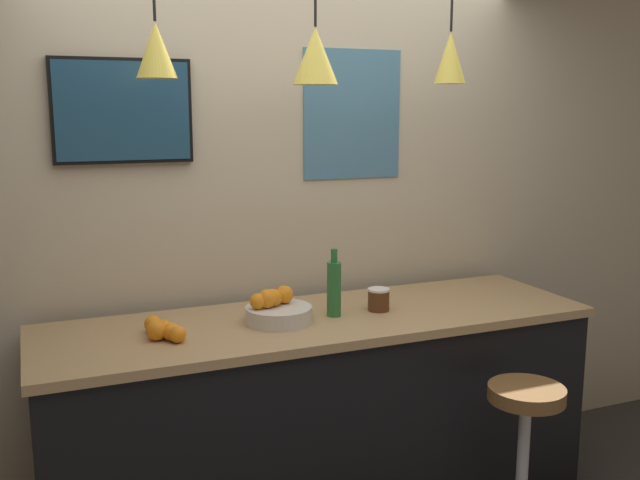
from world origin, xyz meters
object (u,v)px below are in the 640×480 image
object	(u,v)px
juice_bottle	(334,288)
bar_stool	(523,448)
spread_jar	(379,299)
fruit_bowl	(277,311)
mounted_tv	(123,111)

from	to	relation	value
juice_bottle	bar_stool	bearing A→B (deg)	-44.10
spread_jar	bar_stool	bearing A→B (deg)	-56.91
fruit_bowl	spread_jar	size ratio (longest dim) A/B	2.80
fruit_bowl	mounted_tv	distance (m)	1.11
fruit_bowl	juice_bottle	bearing A→B (deg)	-0.79
bar_stool	mounted_tv	distance (m)	2.25
spread_jar	mounted_tv	distance (m)	1.43
spread_jar	mounted_tv	xyz separation A→B (m)	(-1.05, 0.44, 0.86)
bar_stool	spread_jar	world-z (taller)	spread_jar
juice_bottle	spread_jar	size ratio (longest dim) A/B	2.97
bar_stool	fruit_bowl	xyz separation A→B (m)	(-0.88, 0.60, 0.54)
bar_stool	juice_bottle	xyz separation A→B (m)	(-0.61, 0.59, 0.62)
fruit_bowl	spread_jar	world-z (taller)	fruit_bowl
juice_bottle	mounted_tv	world-z (taller)	mounted_tv
spread_jar	mounted_tv	bearing A→B (deg)	157.29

